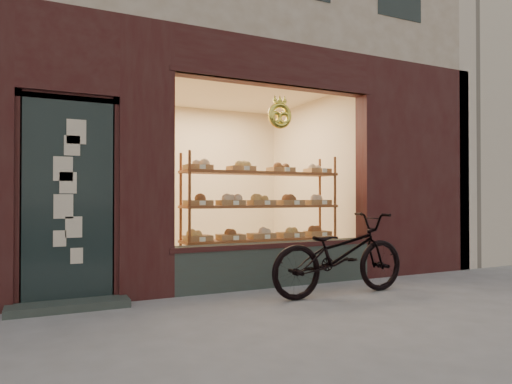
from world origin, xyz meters
TOP-DOWN VIEW (x-y plane):
  - ground at (0.00, 0.00)m, footprint 90.00×90.00m
  - neighbor_right at (9.60, 5.50)m, footprint 12.00×7.00m
  - display_shelf at (0.45, 2.55)m, footprint 2.20×0.45m
  - bicycle at (0.85, 1.32)m, footprint 1.80×0.67m

SIDE VIEW (x-z plane):
  - ground at x=0.00m, z-range 0.00..0.00m
  - bicycle at x=0.85m, z-range 0.00..0.94m
  - display_shelf at x=0.45m, z-range 0.01..1.71m
  - neighbor_right at x=9.60m, z-range 0.00..9.00m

